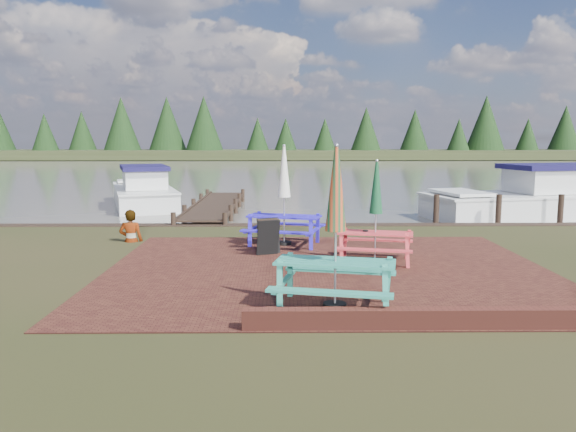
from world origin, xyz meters
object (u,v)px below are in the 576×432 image
Objects in this scene: jetty at (215,205)px; person at (130,210)px; chalkboard at (268,237)px; picnic_table_red at (375,228)px; boat_near at (537,201)px; picnic_table_teal at (335,253)px; picnic_table_blue at (284,211)px; boat_jetty at (144,193)px.

person reaches higher than jetty.
chalkboard is 0.09× the size of jetty.
picnic_table_red is 10.96m from boat_near.
person is at bearing 170.00° from picnic_table_red.
picnic_table_teal reaches higher than jetty.
chalkboard is at bearing 173.15° from picnic_table_red.
jetty is at bearing 125.08° from picnic_table_blue.
picnic_table_blue reaches higher than picnic_table_red.
person is (-4.77, 5.87, -0.07)m from picnic_table_teal.
picnic_table_teal reaches higher than chalkboard.
person is at bearing 141.74° from picnic_table_teal.
chalkboard is 0.12× the size of boat_jetty.
jetty is (-4.58, 9.61, -0.66)m from picnic_table_red.
boat_near is at bearing 61.71° from picnic_table_red.
jetty is 7.23m from person.
picnic_table_teal is at bearing -96.40° from picnic_table_red.
picnic_table_red reaches higher than jetty.
boat_jetty is 0.85× the size of boat_near.
boat_jetty is (-6.68, 15.11, -0.52)m from picnic_table_teal.
boat_near is at bearing -31.47° from boat_jetty.
boat_jetty is at bearing -81.45° from person.
jetty is at bearing 70.36° from boat_near.
picnic_table_teal is 0.28× the size of jetty.
picnic_table_red is (1.18, 3.33, -0.13)m from picnic_table_teal.
boat_near reaches higher than boat_jetty.
jetty is at bearing 84.59° from chalkboard.
jetty is 1.10× the size of boat_near.
picnic_table_red is 2.81m from picnic_table_blue.
chalkboard is (-2.33, 0.85, -0.34)m from picnic_table_red.
chalkboard reaches higher than jetty.
chalkboard is at bearing 151.75° from person.
chalkboard is 9.05m from jetty.
boat_near is 4.96× the size of person.
picnic_table_teal is 13.40m from jetty.
picnic_table_blue is 2.99× the size of chalkboard.
picnic_table_teal is at bearing -84.35° from boat_jetty.
picnic_table_teal is 16.53m from boat_jetty.
person is at bearing 135.10° from chalkboard.
picnic_table_teal reaches higher than boat_near.
picnic_table_teal is 4.36m from chalkboard.
picnic_table_blue is 0.36× the size of boat_jetty.
picnic_table_teal reaches higher than person.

